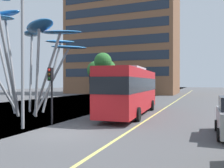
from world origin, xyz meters
TOP-DOWN VIEW (x-y plane):
  - ground at (-0.63, 0.00)m, footprint 120.00×240.00m
  - red_bus at (1.17, 7.90)m, footprint 3.17×11.53m
  - leaf_sculpture at (-7.01, 4.88)m, footprint 11.10×10.31m
  - traffic_light_kerb_near at (-1.98, 1.51)m, footprint 0.28×0.42m
  - traffic_light_kerb_far at (-1.83, 6.76)m, footprint 0.28×0.42m
  - traffic_light_island_mid at (-2.11, 12.23)m, footprint 0.28×0.42m
  - traffic_light_opposite at (-2.25, 15.44)m, footprint 0.28×0.42m
  - street_lamp at (-2.55, 0.07)m, footprint 1.46×0.44m
  - tree_pavement_near at (-7.50, 21.43)m, footprint 4.81×4.43m
  - backdrop_building at (-11.65, 43.81)m, footprint 25.14×13.51m

SIDE VIEW (x-z plane):
  - ground at x=-0.63m, z-range -0.10..0.00m
  - red_bus at x=1.17m, z-range 0.18..4.04m
  - traffic_light_kerb_far at x=-1.83m, z-range 0.76..4.11m
  - traffic_light_kerb_near at x=-1.98m, z-range 0.79..4.31m
  - traffic_light_opposite at x=-2.25m, z-range 0.82..4.48m
  - traffic_light_island_mid at x=-2.11m, z-range 0.86..4.71m
  - tree_pavement_near at x=-7.50m, z-range 1.14..7.99m
  - street_lamp at x=-2.55m, z-range 1.05..9.13m
  - leaf_sculpture at x=-7.01m, z-range 2.13..11.05m
  - backdrop_building at x=-11.65m, z-range 0.00..26.59m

